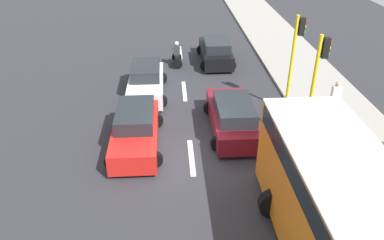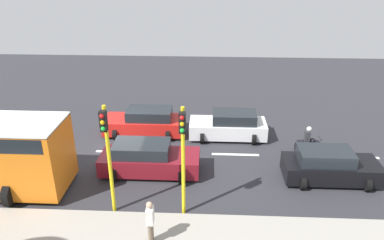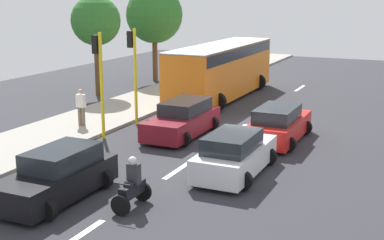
# 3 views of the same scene
# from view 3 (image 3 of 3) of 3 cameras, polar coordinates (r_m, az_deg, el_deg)

# --- Properties ---
(ground_plane) EXTENTS (40.00, 60.00, 0.10)m
(ground_plane) POSITION_cam_3_polar(r_m,az_deg,el_deg) (24.03, 4.94, -1.22)
(ground_plane) COLOR #2D2D33
(sidewalk) EXTENTS (4.00, 60.00, 0.15)m
(sidewalk) POSITION_cam_3_polar(r_m,az_deg,el_deg) (27.09, -9.11, 0.61)
(sidewalk) COLOR #9E998E
(sidewalk) RESTS_ON ground
(lane_stripe_far_north) EXTENTS (0.20, 2.40, 0.01)m
(lane_stripe_far_north) POSITION_cam_3_polar(r_m,az_deg,el_deg) (35.30, 11.59, 3.38)
(lane_stripe_far_north) COLOR white
(lane_stripe_far_north) RESTS_ON ground
(lane_stripe_north) EXTENTS (0.20, 2.40, 0.01)m
(lane_stripe_north) POSITION_cam_3_polar(r_m,az_deg,el_deg) (29.59, 8.90, 1.57)
(lane_stripe_north) COLOR white
(lane_stripe_north) RESTS_ON ground
(lane_stripe_mid) EXTENTS (0.20, 2.40, 0.01)m
(lane_stripe_mid) POSITION_cam_3_polar(r_m,az_deg,el_deg) (24.01, 4.95, -1.09)
(lane_stripe_mid) COLOR white
(lane_stripe_mid) RESTS_ON ground
(lane_stripe_south) EXTENTS (0.20, 2.40, 0.01)m
(lane_stripe_south) POSITION_cam_3_polar(r_m,az_deg,el_deg) (18.70, -1.34, -5.30)
(lane_stripe_south) COLOR white
(lane_stripe_south) RESTS_ON ground
(lane_stripe_far_south) EXTENTS (0.20, 2.40, 0.01)m
(lane_stripe_far_south) POSITION_cam_3_polar(r_m,az_deg,el_deg) (13.96, -12.45, -12.40)
(lane_stripe_far_south) COLOR white
(lane_stripe_far_south) RESTS_ON ground
(car_maroon) EXTENTS (2.19, 4.54, 1.52)m
(car_maroon) POSITION_cam_3_polar(r_m,az_deg,el_deg) (22.88, -1.00, 0.04)
(car_maroon) COLOR maroon
(car_maroon) RESTS_ON ground
(car_red) EXTENTS (2.17, 4.40, 1.52)m
(car_red) POSITION_cam_3_polar(r_m,az_deg,el_deg) (22.25, 9.35, -0.52)
(car_red) COLOR red
(car_red) RESTS_ON ground
(car_black) EXTENTS (2.13, 4.15, 1.52)m
(car_black) POSITION_cam_3_polar(r_m,az_deg,el_deg) (16.37, -14.35, -5.92)
(car_black) COLOR black
(car_black) RESTS_ON ground
(car_white) EXTENTS (2.13, 4.19, 1.52)m
(car_white) POSITION_cam_3_polar(r_m,az_deg,el_deg) (17.99, 4.64, -3.76)
(car_white) COLOR white
(car_white) RESTS_ON ground
(city_bus) EXTENTS (3.20, 11.00, 3.16)m
(city_bus) POSITION_cam_3_polar(r_m,az_deg,el_deg) (31.16, 3.29, 5.74)
(city_bus) COLOR orange
(city_bus) RESTS_ON ground
(motorcycle) EXTENTS (0.60, 1.30, 1.53)m
(motorcycle) POSITION_cam_3_polar(r_m,az_deg,el_deg) (15.32, -6.50, -7.18)
(motorcycle) COLOR black
(motorcycle) RESTS_ON ground
(pedestrian_near_signal) EXTENTS (0.40, 0.24, 1.69)m
(pedestrian_near_signal) POSITION_cam_3_polar(r_m,az_deg,el_deg) (24.51, -11.92, 1.49)
(pedestrian_near_signal) COLOR #72604C
(pedestrian_near_signal) RESTS_ON sidewalk
(traffic_light_corner) EXTENTS (0.49, 0.24, 4.50)m
(traffic_light_corner) POSITION_cam_3_polar(r_m,az_deg,el_deg) (22.38, -10.01, 5.32)
(traffic_light_corner) COLOR yellow
(traffic_light_corner) RESTS_ON ground
(traffic_light_midblock) EXTENTS (0.49, 0.24, 4.50)m
(traffic_light_midblock) POSITION_cam_3_polar(r_m,az_deg,el_deg) (24.68, -6.37, 6.19)
(traffic_light_midblock) COLOR yellow
(traffic_light_midblock) RESTS_ON ground
(street_tree_north) EXTENTS (2.96, 2.96, 5.97)m
(street_tree_north) POSITION_cam_3_polar(r_m,az_deg,el_deg) (32.38, -10.38, 10.46)
(street_tree_north) COLOR brown
(street_tree_north) RESTS_ON ground
(street_tree_center) EXTENTS (3.93, 3.93, 6.60)m
(street_tree_center) POSITION_cam_3_polar(r_m,az_deg,el_deg) (37.32, -4.10, 11.27)
(street_tree_center) COLOR brown
(street_tree_center) RESTS_ON ground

